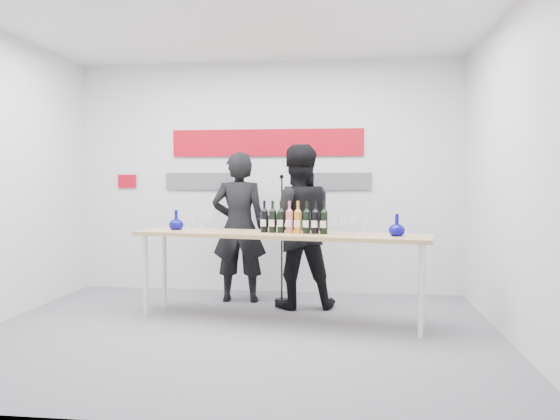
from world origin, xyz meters
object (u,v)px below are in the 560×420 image
at_px(mic_stand, 282,263).
at_px(presenter_left, 239,227).
at_px(tasting_table, 279,240).
at_px(presenter_right, 297,226).

bearing_deg(mic_stand, presenter_left, 172.10).
distance_m(presenter_left, mic_stand, 0.67).
distance_m(tasting_table, presenter_left, 1.07).
height_order(presenter_left, presenter_right, presenter_right).
relative_size(presenter_right, mic_stand, 1.22).
bearing_deg(presenter_right, presenter_left, -27.33).
relative_size(presenter_left, mic_stand, 1.18).
xyz_separation_m(presenter_left, mic_stand, (0.51, 0.08, -0.43)).
xyz_separation_m(tasting_table, presenter_right, (0.13, 0.67, 0.08)).
distance_m(presenter_left, presenter_right, 0.75).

